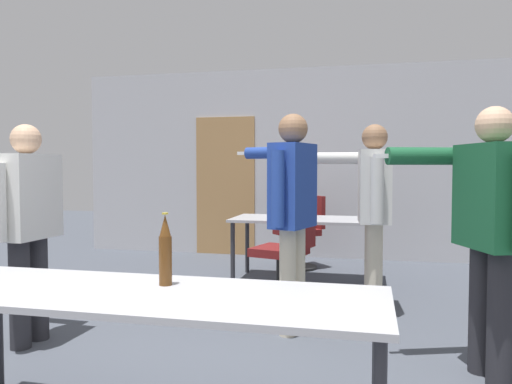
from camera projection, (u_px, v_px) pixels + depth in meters
back_wall at (297, 164)px, 7.25m from camera, size 6.60×0.12×2.73m
conference_table_near at (145, 305)px, 2.28m from camera, size 2.20×0.71×0.72m
conference_table_far at (306, 224)px, 5.64m from camera, size 1.66×0.78×0.72m
person_right_polo at (26, 214)px, 3.62m from camera, size 0.75×0.70×1.60m
person_left_plaid at (291, 201)px, 3.87m from camera, size 0.73×0.75×1.71m
person_far_watching at (372, 201)px, 4.39m from camera, size 0.81×0.69×1.67m
person_near_casual at (490, 218)px, 3.00m from camera, size 0.91×0.67×1.66m
office_chair_mid_tucked at (286, 255)px, 4.83m from camera, size 0.62×0.57×0.94m
office_chair_side_rolled at (302, 234)px, 6.44m from camera, size 0.69×0.68×0.93m
beer_bottle at (165, 251)px, 2.40m from camera, size 0.06×0.06×0.35m
drink_cup at (274, 214)px, 5.59m from camera, size 0.08×0.08×0.09m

